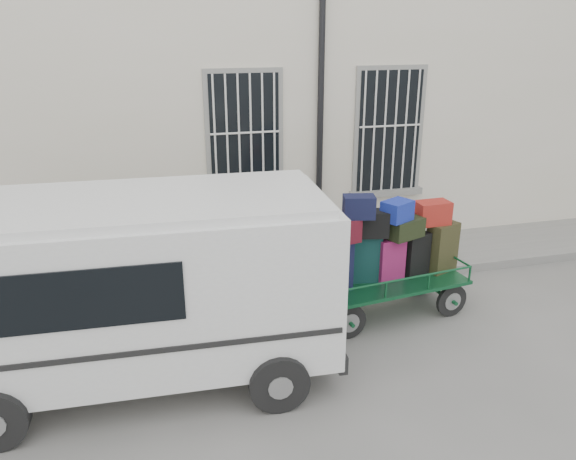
% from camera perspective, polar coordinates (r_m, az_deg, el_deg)
% --- Properties ---
extents(ground, '(80.00, 80.00, 0.00)m').
position_cam_1_polar(ground, '(8.02, 2.91, -10.68)').
color(ground, slate).
rests_on(ground, ground).
extents(building, '(24.00, 5.15, 6.00)m').
position_cam_1_polar(building, '(12.28, -4.87, 14.92)').
color(building, beige).
rests_on(building, ground).
extents(sidewalk, '(24.00, 1.70, 0.15)m').
position_cam_1_polar(sidewalk, '(9.86, -0.96, -3.97)').
color(sidewalk, gray).
rests_on(sidewalk, ground).
extents(luggage_cart, '(2.66, 1.27, 1.95)m').
position_cam_1_polar(luggage_cart, '(8.24, 10.07, -2.42)').
color(luggage_cart, black).
rests_on(luggage_cart, ground).
extents(van, '(4.67, 2.26, 2.31)m').
position_cam_1_polar(van, '(6.76, -15.04, -4.94)').
color(van, white).
rests_on(van, ground).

